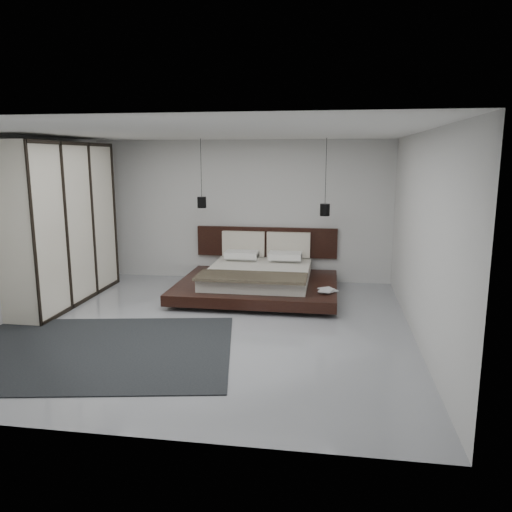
% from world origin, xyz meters
% --- Properties ---
extents(floor, '(6.00, 6.00, 0.00)m').
position_xyz_m(floor, '(0.00, 0.00, 0.00)').
color(floor, gray).
rests_on(floor, ground).
extents(ceiling, '(6.00, 6.00, 0.00)m').
position_xyz_m(ceiling, '(0.00, 0.00, 2.80)').
color(ceiling, white).
rests_on(ceiling, wall_back).
extents(wall_back, '(6.00, 0.00, 6.00)m').
position_xyz_m(wall_back, '(0.00, 3.00, 1.40)').
color(wall_back, silver).
rests_on(wall_back, floor).
extents(wall_front, '(6.00, 0.00, 6.00)m').
position_xyz_m(wall_front, '(0.00, -3.00, 1.40)').
color(wall_front, silver).
rests_on(wall_front, floor).
extents(wall_left, '(0.00, 6.00, 6.00)m').
position_xyz_m(wall_left, '(-3.00, 0.00, 1.40)').
color(wall_left, silver).
rests_on(wall_left, floor).
extents(wall_right, '(0.00, 6.00, 6.00)m').
position_xyz_m(wall_right, '(3.00, 0.00, 1.40)').
color(wall_right, silver).
rests_on(wall_right, floor).
extents(lattice_screen, '(0.05, 0.90, 2.60)m').
position_xyz_m(lattice_screen, '(-2.95, 2.45, 1.30)').
color(lattice_screen, black).
rests_on(lattice_screen, floor).
extents(bed, '(2.82, 2.41, 1.08)m').
position_xyz_m(bed, '(0.53, 1.91, 0.29)').
color(bed, black).
rests_on(bed, floor).
extents(book_lower, '(0.37, 0.39, 0.03)m').
position_xyz_m(book_lower, '(1.68, 1.25, 0.28)').
color(book_lower, '#99724C').
rests_on(book_lower, bed).
extents(book_upper, '(0.28, 0.33, 0.02)m').
position_xyz_m(book_upper, '(1.66, 1.22, 0.30)').
color(book_upper, '#99724C').
rests_on(book_upper, book_lower).
extents(pendant_left, '(0.17, 0.17, 1.29)m').
position_xyz_m(pendant_left, '(-0.63, 2.35, 1.62)').
color(pendant_left, black).
rests_on(pendant_left, ceiling).
extents(pendant_right, '(0.18, 0.18, 1.40)m').
position_xyz_m(pendant_right, '(1.68, 2.35, 1.52)').
color(pendant_right, black).
rests_on(pendant_right, ceiling).
extents(wardrobe, '(0.65, 2.76, 2.71)m').
position_xyz_m(wardrobe, '(-2.70, 0.96, 1.36)').
color(wardrobe, silver).
rests_on(wardrobe, floor).
extents(rug, '(3.97, 3.14, 0.02)m').
position_xyz_m(rug, '(-1.20, -1.16, 0.01)').
color(rug, black).
rests_on(rug, floor).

